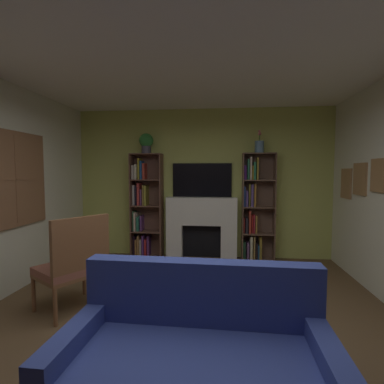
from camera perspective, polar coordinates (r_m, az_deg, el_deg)
ground_plane at (r=3.04m, az=-2.69°, el=-27.64°), size 7.11×7.11×0.00m
wall_back_accent at (r=5.57m, az=1.99°, el=1.66°), size 4.80×0.06×2.74m
ceiling at (r=2.84m, az=-2.90°, el=28.33°), size 4.80×6.04×0.06m
fireplace at (r=5.50m, az=1.85°, el=-6.44°), size 1.38×0.55×1.12m
tv at (r=5.51m, az=1.94°, el=2.29°), size 1.08×0.06×0.62m
bookshelf_left at (r=5.65m, az=-9.17°, el=-3.03°), size 0.58×0.31×1.92m
bookshelf_right at (r=5.48m, az=11.89°, el=-3.43°), size 0.58×0.28×1.92m
potted_plant at (r=5.58m, az=-8.75°, el=9.40°), size 0.26×0.26×0.37m
vase_with_flowers at (r=5.42m, az=12.77°, el=8.60°), size 0.16×0.16×0.40m
couch at (r=2.25m, az=0.84°, el=-31.06°), size 1.75×0.94×0.93m
armchair at (r=3.72m, az=-21.57°, el=-12.50°), size 0.83×0.86×1.10m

